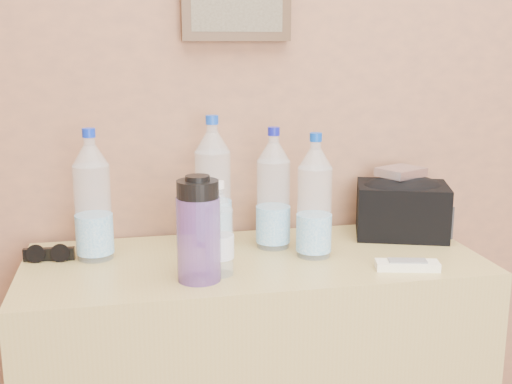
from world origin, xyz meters
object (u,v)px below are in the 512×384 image
pet_large_a (93,202)px  ac_remote (407,265)px  sunglasses (49,254)px  nalgene_bottle (198,229)px  pet_large_b (213,188)px  toiletry_bag (402,207)px  foil_packet (401,172)px  pet_large_c (273,195)px  pet_large_d (314,203)px  pet_small (219,234)px

pet_large_a → ac_remote: bearing=-17.8°
sunglasses → pet_large_a: bearing=2.7°
sunglasses → ac_remote: (0.86, -0.25, -0.01)m
pet_large_a → nalgene_bottle: (0.24, -0.21, -0.03)m
pet_large_b → nalgene_bottle: pet_large_b is taller
toiletry_bag → foil_packet: bearing=111.6°
pet_large_c → toiletry_bag: 0.39m
sunglasses → toiletry_bag: 0.97m
ac_remote → sunglasses: bearing=177.7°
pet_large_c → sunglasses: bearing=179.7°
pet_large_d → foil_packet: 0.33m
nalgene_bottle → toiletry_bag: size_ratio=0.99×
pet_small → toiletry_bag: size_ratio=0.91×
pet_large_d → nalgene_bottle: size_ratio=1.29×
pet_large_a → pet_large_d: size_ratio=1.04×
toiletry_bag → foil_packet: size_ratio=2.14×
ac_remote → toiletry_bag: (0.10, 0.27, 0.08)m
ac_remote → pet_large_d: bearing=156.5°
toiletry_bag → pet_large_b: bearing=-164.0°
pet_large_c → pet_large_d: (0.09, -0.10, -0.00)m
pet_large_b → foil_packet: 0.54m
pet_small → nalgene_bottle: nalgene_bottle is taller
pet_large_b → nalgene_bottle: bearing=-104.9°
pet_large_b → pet_large_c: bearing=-20.0°
pet_large_d → ac_remote: 0.28m
pet_large_c → pet_small: size_ratio=1.43×
nalgene_bottle → toiletry_bag: (0.61, 0.24, -0.04)m
pet_large_a → nalgene_bottle: bearing=-40.6°
pet_large_a → pet_large_d: 0.56m
pet_small → ac_remote: pet_small is taller
pet_large_c → foil_packet: size_ratio=2.78×
ac_remote → toiletry_bag: size_ratio=0.61×
sunglasses → ac_remote: 0.90m
sunglasses → foil_packet: (0.97, 0.04, 0.17)m
pet_small → sunglasses: (-0.41, 0.19, -0.08)m
pet_large_d → foil_packet: bearing=25.5°
pet_small → pet_large_a: bearing=148.4°
pet_large_c → toiletry_bag: size_ratio=1.30×
pet_large_b → pet_large_d: pet_large_b is taller
pet_large_d → pet_small: (-0.26, -0.09, -0.04)m
nalgene_bottle → toiletry_bag: bearing=21.4°
pet_large_a → pet_small: pet_large_a is taller
foil_packet → pet_large_d: bearing=-154.5°
pet_large_d → pet_small: pet_large_d is taller
pet_large_a → toiletry_bag: 0.86m
toiletry_bag → foil_packet: 0.10m
ac_remote → pet_small: bearing=-173.8°
foil_packet → pet_large_c: bearing=-173.2°
pet_large_a → nalgene_bottle: pet_large_a is taller
pet_large_d → toiletry_bag: pet_large_d is taller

